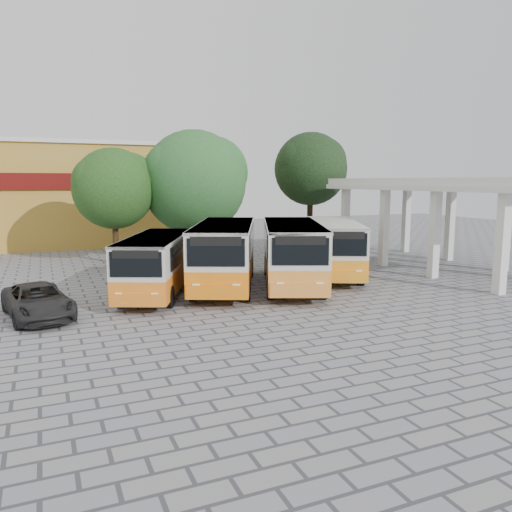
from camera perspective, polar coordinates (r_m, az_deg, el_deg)
name	(u,v)px	position (r m, az deg, el deg)	size (l,w,h in m)	color
ground	(325,298)	(22.84, 7.95, -4.76)	(90.00, 90.00, 0.00)	gray
terminal_shelter	(445,186)	(31.86, 20.82, 7.45)	(6.80, 15.80, 5.40)	silver
shophouse_block	(49,194)	(45.00, -22.61, 6.57)	(20.40, 10.40, 8.30)	#AD802A
bus_far_left	(157,261)	(23.44, -11.27, -0.56)	(5.16, 8.13, 2.73)	orange
bus_centre_left	(225,251)	(24.55, -3.59, 0.59)	(6.02, 9.43, 3.17)	orange
bus_centre_right	(292,250)	(24.88, 4.19, 0.68)	(5.86, 9.39, 3.16)	orange
bus_far_right	(334,244)	(28.05, 8.86, 1.33)	(5.91, 8.98, 3.01)	orange
tree_left	(115,186)	(32.84, -15.87, 7.72)	(5.33, 5.08, 7.30)	#3E2815
tree_middle	(195,179)	(33.89, -6.94, 8.72)	(7.29, 6.94, 8.59)	#4B3414
tree_right	(311,167)	(39.75, 6.33, 10.12)	(5.95, 5.67, 8.99)	black
parked_car	(38,301)	(21.08, -23.66, -4.74)	(2.14, 4.64, 1.29)	black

